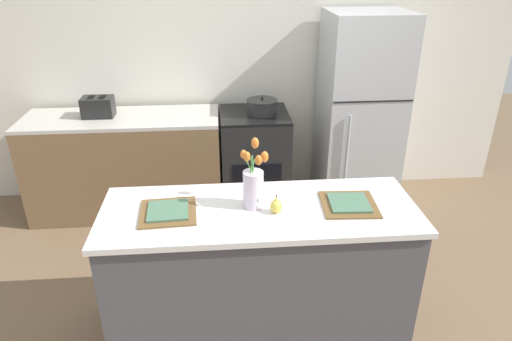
# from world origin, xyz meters

# --- Properties ---
(ground_plane) EXTENTS (10.00, 10.00, 0.00)m
(ground_plane) POSITION_xyz_m (0.00, 0.00, 0.00)
(ground_plane) COLOR brown
(back_wall) EXTENTS (5.20, 0.08, 2.70)m
(back_wall) POSITION_xyz_m (0.00, 2.00, 1.35)
(back_wall) COLOR silver
(back_wall) RESTS_ON ground_plane
(kitchen_island) EXTENTS (1.80, 0.66, 0.88)m
(kitchen_island) POSITION_xyz_m (0.00, 0.00, 0.44)
(kitchen_island) COLOR #4C4C51
(kitchen_island) RESTS_ON ground_plane
(back_counter) EXTENTS (1.68, 0.60, 0.91)m
(back_counter) POSITION_xyz_m (-1.06, 1.60, 0.46)
(back_counter) COLOR brown
(back_counter) RESTS_ON ground_plane
(stove_range) EXTENTS (0.60, 0.61, 0.91)m
(stove_range) POSITION_xyz_m (0.10, 1.60, 0.46)
(stove_range) COLOR black
(stove_range) RESTS_ON ground_plane
(refrigerator) EXTENTS (0.68, 0.67, 1.76)m
(refrigerator) POSITION_xyz_m (1.05, 1.60, 0.88)
(refrigerator) COLOR #B7BABC
(refrigerator) RESTS_ON ground_plane
(flower_vase) EXTENTS (0.15, 0.18, 0.39)m
(flower_vase) POSITION_xyz_m (-0.03, 0.03, 1.02)
(flower_vase) COLOR silver
(flower_vase) RESTS_ON kitchen_island
(pear_figurine) EXTENTS (0.07, 0.07, 0.11)m
(pear_figurine) POSITION_xyz_m (0.09, -0.05, 0.93)
(pear_figurine) COLOR #E5CC4C
(pear_figurine) RESTS_ON kitchen_island
(plate_setting_left) EXTENTS (0.33, 0.33, 0.02)m
(plate_setting_left) POSITION_xyz_m (-0.51, -0.01, 0.89)
(plate_setting_left) COLOR brown
(plate_setting_left) RESTS_ON kitchen_island
(plate_setting_right) EXTENTS (0.33, 0.33, 0.02)m
(plate_setting_right) POSITION_xyz_m (0.51, -0.01, 0.89)
(plate_setting_right) COLOR brown
(plate_setting_right) RESTS_ON kitchen_island
(toaster) EXTENTS (0.28, 0.18, 0.17)m
(toaster) POSITION_xyz_m (-1.24, 1.62, 1.00)
(toaster) COLOR black
(toaster) RESTS_ON back_counter
(cooking_pot) EXTENTS (0.27, 0.27, 0.15)m
(cooking_pot) POSITION_xyz_m (0.17, 1.58, 0.98)
(cooking_pot) COLOR #2D2D2D
(cooking_pot) RESTS_ON stove_range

